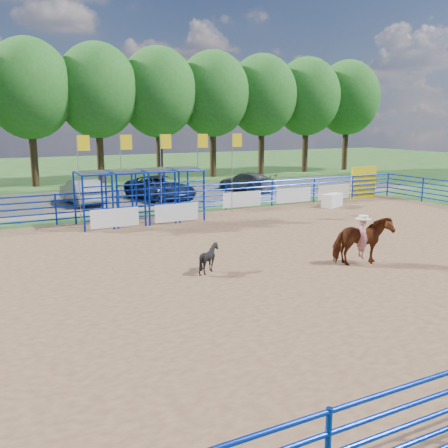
{
  "coord_description": "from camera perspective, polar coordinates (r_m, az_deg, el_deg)",
  "views": [
    {
      "loc": [
        -9.5,
        -14.13,
        4.77
      ],
      "look_at": [
        -1.74,
        1.0,
        1.3
      ],
      "focal_mm": 40.0,
      "sensor_mm": 36.0,
      "label": 1
    }
  ],
  "objects": [
    {
      "name": "ground",
      "position": [
        17.68,
        6.52,
        -4.19
      ],
      "size": [
        120.0,
        120.0,
        0.0
      ],
      "primitive_type": "plane",
      "color": "#366126",
      "rests_on": "ground"
    },
    {
      "name": "arena_dirt",
      "position": [
        17.68,
        6.53,
        -4.16
      ],
      "size": [
        30.0,
        20.0,
        0.02
      ],
      "primitive_type": "cube",
      "color": "#876243",
      "rests_on": "ground"
    },
    {
      "name": "gravel_strip",
      "position": [
        32.89,
        -10.1,
        3.03
      ],
      "size": [
        40.0,
        10.0,
        0.01
      ],
      "primitive_type": "cube",
      "color": "#67645B",
      "rests_on": "ground"
    },
    {
      "name": "announcer_table",
      "position": [
        29.24,
        12.26,
        2.67
      ],
      "size": [
        1.54,
        1.17,
        0.75
      ],
      "primitive_type": "cube",
      "rotation": [
        0.0,
        0.0,
        0.43
      ],
      "color": "white",
      "rests_on": "arena_dirt"
    },
    {
      "name": "horse_and_rider",
      "position": [
        17.45,
        15.53,
        -1.65
      ],
      "size": [
        2.11,
        1.3,
        2.38
      ],
      "color": "#663014",
      "rests_on": "arena_dirt"
    },
    {
      "name": "calf",
      "position": [
        16.08,
        -1.72,
        -3.91
      ],
      "size": [
        0.97,
        0.89,
        0.94
      ],
      "primitive_type": "imported",
      "rotation": [
        0.0,
        0.0,
        1.41
      ],
      "color": "black",
      "rests_on": "arena_dirt"
    },
    {
      "name": "car_b",
      "position": [
        30.83,
        -15.88,
        3.59
      ],
      "size": [
        2.03,
        4.6,
        1.47
      ],
      "primitive_type": "imported",
      "rotation": [
        0.0,
        0.0,
        3.25
      ],
      "color": "gray",
      "rests_on": "gravel_strip"
    },
    {
      "name": "car_c",
      "position": [
        31.47,
        -7.32,
        4.1
      ],
      "size": [
        3.68,
        5.75,
        1.48
      ],
      "primitive_type": "imported",
      "rotation": [
        0.0,
        0.0,
        0.25
      ],
      "color": "#151B35",
      "rests_on": "gravel_strip"
    },
    {
      "name": "car_d",
      "position": [
        35.45,
        2.56,
        4.87
      ],
      "size": [
        3.03,
        4.83,
        1.31
      ],
      "primitive_type": "imported",
      "rotation": [
        0.0,
        0.0,
        3.43
      ],
      "color": "#5A5A5D",
      "rests_on": "gravel_strip"
    },
    {
      "name": "perimeter_fence",
      "position": [
        17.49,
        6.58,
        -1.83
      ],
      "size": [
        30.1,
        20.1,
        1.5
      ],
      "color": "#0723A6",
      "rests_on": "ground"
    },
    {
      "name": "chute_assembly",
      "position": [
        24.44,
        -8.77,
        3.14
      ],
      "size": [
        19.32,
        2.41,
        4.2
      ],
      "color": "#0723A6",
      "rests_on": "ground"
    },
    {
      "name": "treeline",
      "position": [
        41.33,
        -14.32,
        15.03
      ],
      "size": [
        56.4,
        6.4,
        11.24
      ],
      "color": "#3F2B19",
      "rests_on": "ground"
    }
  ]
}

